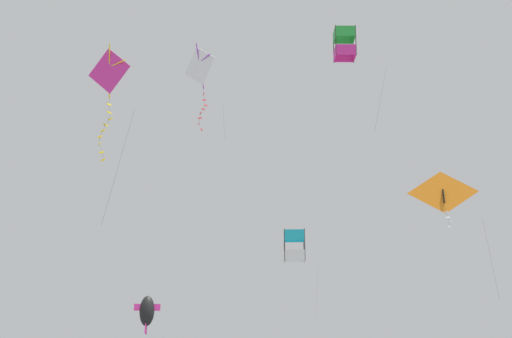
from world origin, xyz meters
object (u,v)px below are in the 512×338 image
Objects in this scene: kite_box_far_centre at (345,45)px; kite_diamond_mid_left at (200,67)px; kite_delta_near_right at (443,194)px; kite_diamond_near_left at (109,73)px; kite_fish_low_drifter at (147,311)px; kite_box_highest at (294,246)px.

kite_box_far_centre is 8.96m from kite_diamond_mid_left.
kite_diamond_near_left reaches higher than kite_delta_near_right.
kite_diamond_near_left is at bearing -173.26° from kite_box_far_centre.
kite_delta_near_right is 1.06× the size of kite_diamond_mid_left.
kite_diamond_mid_left is (-3.26, -9.68, 8.49)m from kite_fish_low_drifter.
kite_box_far_centre is (-11.37, -17.34, -1.97)m from kite_box_highest.
kite_delta_near_right is 0.97× the size of kite_fish_low_drifter.
kite_fish_low_drifter is at bearing 121.29° from kite_box_far_centre.
kite_box_highest is 20.83m from kite_box_far_centre.
kite_box_far_centre is 9.24m from kite_diamond_near_left.
kite_box_far_centre reaches higher than kite_diamond_near_left.
kite_box_highest reaches higher than kite_box_far_centre.
kite_diamond_mid_left reaches higher than kite_box_far_centre.
kite_diamond_near_left is at bearing -88.51° from kite_diamond_mid_left.
kite_delta_near_right reaches higher than kite_fish_low_drifter.
kite_box_highest reaches higher than kite_diamond_near_left.
kite_diamond_near_left is (-14.20, 2.94, 1.43)m from kite_delta_near_right.
kite_box_highest reaches higher than kite_fish_low_drifter.
kite_box_highest is 16.31m from kite_diamond_mid_left.
kite_box_highest is 0.87× the size of kite_diamond_near_left.
kite_delta_near_right is 17.07m from kite_fish_low_drifter.
kite_delta_near_right is 0.95× the size of kite_box_highest.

